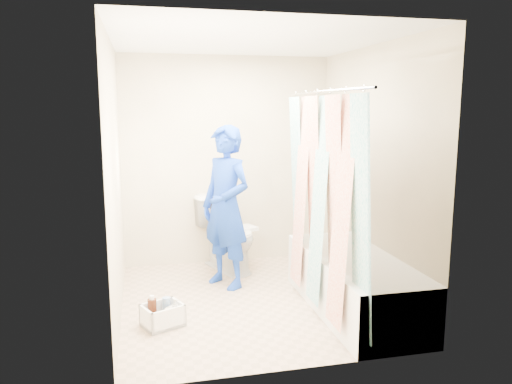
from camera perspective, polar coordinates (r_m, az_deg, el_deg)
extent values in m
plane|color=tan|center=(4.87, -0.51, -12.31)|extent=(2.60, 2.60, 0.00)
cube|color=white|center=(4.55, -0.55, 16.99)|extent=(2.40, 2.60, 0.02)
cube|color=beige|center=(5.82, -3.30, 3.55)|extent=(2.40, 0.02, 2.40)
cube|color=beige|center=(3.31, 4.35, -1.19)|extent=(2.40, 0.02, 2.40)
cube|color=beige|center=(4.45, -15.78, 1.29)|extent=(0.02, 2.60, 2.40)
cube|color=beige|center=(4.95, 13.17, 2.22)|extent=(0.02, 2.60, 2.40)
cube|color=white|center=(4.65, 11.11, -10.26)|extent=(0.70, 1.75, 0.50)
cube|color=white|center=(4.59, 11.19, -7.79)|extent=(0.58, 1.63, 0.06)
cylinder|color=silver|center=(4.25, 7.73, 11.32)|extent=(0.02, 1.90, 0.02)
cube|color=white|center=(4.33, 7.45, -1.09)|extent=(0.06, 1.75, 1.80)
imported|color=white|center=(5.64, -3.18, -4.78)|extent=(0.72, 0.92, 0.83)
cube|color=white|center=(5.51, -2.49, -4.35)|extent=(0.55, 0.38, 0.04)
cylinder|color=black|center=(5.70, -5.10, -0.74)|extent=(0.04, 0.04, 0.24)
cylinder|color=#C58317|center=(5.68, -5.12, 0.57)|extent=(0.07, 0.07, 0.03)
cylinder|color=white|center=(5.78, -3.76, -0.80)|extent=(0.03, 0.03, 0.20)
imported|color=navy|center=(5.05, -3.45, -1.73)|extent=(0.67, 0.72, 1.65)
cube|color=white|center=(4.42, -10.58, -14.63)|extent=(0.39, 0.36, 0.03)
cube|color=white|center=(4.33, -12.42, -14.08)|extent=(0.12, 0.24, 0.19)
cube|color=white|center=(4.45, -8.86, -13.31)|extent=(0.12, 0.24, 0.19)
cube|color=white|center=(4.29, -9.91, -14.22)|extent=(0.30, 0.15, 0.19)
cube|color=white|center=(4.48, -11.28, -13.19)|extent=(0.30, 0.15, 0.19)
cylinder|color=#401B0C|center=(4.38, -11.77, -13.19)|extent=(0.07, 0.07, 0.21)
cylinder|color=silver|center=(4.44, -10.18, -12.92)|extent=(0.07, 0.07, 0.19)
cylinder|color=beige|center=(4.35, -10.05, -13.81)|extent=(0.05, 0.05, 0.14)
cylinder|color=#401B0C|center=(4.32, -11.13, -14.56)|extent=(0.06, 0.06, 0.06)
cylinder|color=gold|center=(4.30, -11.14, -14.10)|extent=(0.07, 0.07, 0.01)
imported|color=white|center=(4.37, -9.24, -13.18)|extent=(0.13, 0.13, 0.20)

